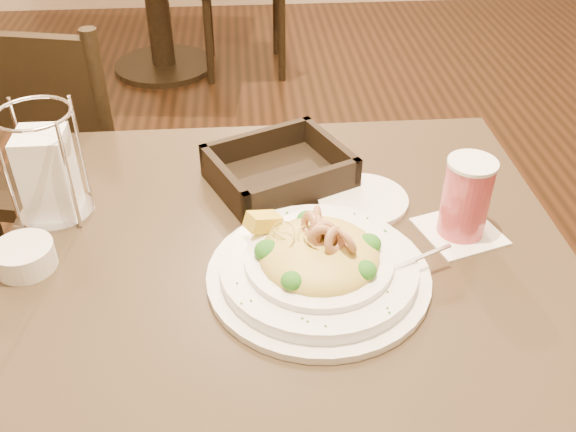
{
  "coord_description": "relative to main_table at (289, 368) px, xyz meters",
  "views": [
    {
      "loc": [
        -0.06,
        -0.74,
        1.39
      ],
      "look_at": [
        0.0,
        0.02,
        0.83
      ],
      "focal_mm": 40.0,
      "sensor_mm": 36.0,
      "label": 1
    }
  ],
  "objects": [
    {
      "name": "main_table",
      "position": [
        0.0,
        0.0,
        0.0
      ],
      "size": [
        0.9,
        0.9,
        0.75
      ],
      "color": "black",
      "rests_on": "ground"
    },
    {
      "name": "dining_chair_near",
      "position": [
        -0.51,
        0.71,
        -0.01
      ],
      "size": [
        0.5,
        0.5,
        0.93
      ],
      "rotation": [
        0.0,
        0.0,
        2.92
      ],
      "color": "black",
      "rests_on": "ground"
    },
    {
      "name": "pasta_bowl",
      "position": [
        0.04,
        -0.03,
        0.27
      ],
      "size": [
        0.37,
        0.33,
        0.11
      ],
      "rotation": [
        0.0,
        0.0,
        0.24
      ],
      "color": "white",
      "rests_on": "main_table"
    },
    {
      "name": "drink_glass",
      "position": [
        0.29,
        0.06,
        0.3
      ],
      "size": [
        0.15,
        0.15,
        0.14
      ],
      "rotation": [
        0.0,
        0.0,
        0.3
      ],
      "color": "white",
      "rests_on": "main_table"
    },
    {
      "name": "bread_basket",
      "position": [
        0.0,
        0.23,
        0.26
      ],
      "size": [
        0.29,
        0.27,
        0.06
      ],
      "rotation": [
        0.0,
        0.0,
        0.43
      ],
      "color": "black",
      "rests_on": "main_table"
    },
    {
      "name": "napkin_caddy",
      "position": [
        -0.38,
        0.17,
        0.32
      ],
      "size": [
        0.12,
        0.12,
        0.19
      ],
      "rotation": [
        0.0,
        0.0,
        -0.27
      ],
      "color": "silver",
      "rests_on": "main_table"
    },
    {
      "name": "side_plate",
      "position": [
        0.14,
        0.16,
        0.24
      ],
      "size": [
        0.18,
        0.18,
        0.01
      ],
      "primitive_type": "cylinder",
      "rotation": [
        0.0,
        0.0,
        -0.12
      ],
      "color": "white",
      "rests_on": "main_table"
    },
    {
      "name": "butter_ramekin",
      "position": [
        -0.4,
        0.03,
        0.26
      ],
      "size": [
        0.11,
        0.11,
        0.04
      ],
      "primitive_type": "cylinder",
      "rotation": [
        0.0,
        0.0,
        0.28
      ],
      "color": "white",
      "rests_on": "main_table"
    }
  ]
}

